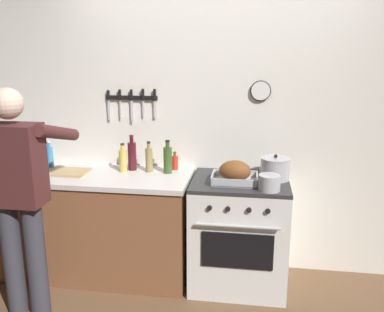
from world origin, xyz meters
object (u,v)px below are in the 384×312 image
object	(u,v)px
person_cook	(19,190)
stock_pot	(275,168)
bottle_cooking_oil	(123,160)
bottle_hot_sauce	(175,162)
bottle_dish_soap	(50,158)
stove	(239,233)
cutting_board	(66,172)
bottle_wine_red	(132,155)
saucepan	(269,183)
bottle_olive_oil	(168,159)
roasting_pan	(235,173)
bottle_vinegar	(149,159)

from	to	relation	value
person_cook	stock_pot	distance (m)	1.91
bottle_cooking_oil	bottle_hot_sauce	size ratio (longest dim) A/B	1.57
stock_pot	bottle_dish_soap	size ratio (longest dim) A/B	0.94
stove	stock_pot	xyz separation A→B (m)	(0.27, 0.07, 0.54)
cutting_board	stove	bearing A→B (deg)	0.65
cutting_board	bottle_wine_red	world-z (taller)	bottle_wine_red
stove	saucepan	xyz separation A→B (m)	(0.22, -0.21, 0.51)
person_cook	cutting_board	xyz separation A→B (m)	(0.06, 0.60, -0.04)
person_cook	bottle_cooking_oil	world-z (taller)	person_cook
person_cook	bottle_dish_soap	world-z (taller)	person_cook
bottle_hot_sauce	bottle_dish_soap	distance (m)	1.07
stock_pot	bottle_olive_oil	bearing A→B (deg)	177.36
roasting_pan	stock_pot	size ratio (longest dim) A/B	1.50
bottle_wine_red	bottle_dish_soap	world-z (taller)	bottle_wine_red
stove	bottle_cooking_oil	bearing A→B (deg)	174.46
bottle_vinegar	roasting_pan	bearing A→B (deg)	-15.16
cutting_board	bottle_cooking_oil	size ratio (longest dim) A/B	1.48
stove	bottle_hot_sauce	distance (m)	0.80
bottle_dish_soap	stock_pot	bearing A→B (deg)	0.10
bottle_wine_red	bottle_dish_soap	size ratio (longest dim) A/B	1.21
cutting_board	bottle_vinegar	world-z (taller)	bottle_vinegar
bottle_olive_oil	bottle_dish_soap	distance (m)	1.02
roasting_pan	bottle_olive_oil	bearing A→B (deg)	161.89
cutting_board	bottle_olive_oil	bearing A→B (deg)	8.89
bottle_dish_soap	bottle_olive_oil	bearing A→B (deg)	2.45
stove	roasting_pan	size ratio (longest dim) A/B	2.56
stove	bottle_dish_soap	xyz separation A→B (m)	(-1.63, 0.07, 0.55)
stock_pot	person_cook	bearing A→B (deg)	-158.82
bottle_dish_soap	saucepan	bearing A→B (deg)	-8.67
roasting_pan	bottle_dish_soap	bearing A→B (deg)	174.93
bottle_cooking_oil	bottle_olive_oil	distance (m)	0.38
bottle_vinegar	bottle_dish_soap	size ratio (longest dim) A/B	1.04
saucepan	bottle_wine_red	distance (m)	1.20
bottle_olive_oil	bottle_dish_soap	world-z (taller)	bottle_olive_oil
stove	stock_pot	world-z (taller)	stock_pot
stock_pot	cutting_board	size ratio (longest dim) A/B	0.65
bottle_cooking_oil	bottle_olive_oil	size ratio (longest dim) A/B	0.87
roasting_pan	saucepan	world-z (taller)	roasting_pan
stove	bottle_olive_oil	size ratio (longest dim) A/B	3.23
person_cook	bottle_vinegar	xyz separation A→B (m)	(0.74, 0.74, 0.06)
cutting_board	bottle_wine_red	distance (m)	0.56
bottle_olive_oil	cutting_board	bearing A→B (deg)	-171.11
person_cook	bottle_hot_sauce	distance (m)	1.26
stove	person_cook	size ratio (longest dim) A/B	0.54
stove	roasting_pan	world-z (taller)	roasting_pan
bottle_olive_oil	bottle_cooking_oil	bearing A→B (deg)	-177.04
stove	bottle_wine_red	size ratio (longest dim) A/B	2.96
bottle_vinegar	saucepan	bearing A→B (deg)	-18.90
bottle_cooking_oil	bottle_dish_soap	xyz separation A→B (m)	(-0.64, -0.02, 0.00)
bottle_cooking_oil	bottle_dish_soap	bearing A→B (deg)	-177.85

